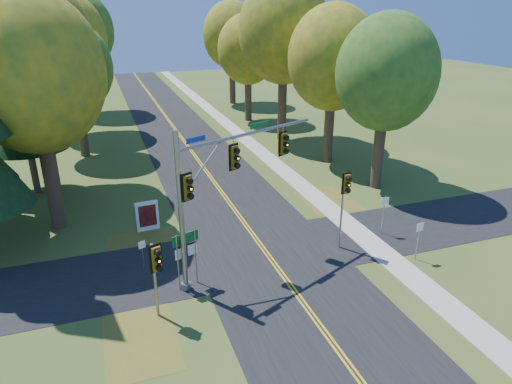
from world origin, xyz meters
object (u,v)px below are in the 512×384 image
object	(u,v)px
info_kiosk	(147,216)
traffic_mast	(218,181)
east_signal_pole	(345,192)
route_sign_cluster	(186,249)

from	to	relation	value
info_kiosk	traffic_mast	bearing A→B (deg)	-69.73
east_signal_pole	info_kiosk	world-z (taller)	east_signal_pole
traffic_mast	info_kiosk	xyz separation A→B (m)	(-2.98, 6.30, -4.22)
traffic_mast	route_sign_cluster	bearing A→B (deg)	173.98
east_signal_pole	traffic_mast	bearing A→B (deg)	-179.22
info_kiosk	route_sign_cluster	bearing A→B (deg)	-85.78
route_sign_cluster	traffic_mast	bearing A→B (deg)	-2.09
east_signal_pole	route_sign_cluster	world-z (taller)	east_signal_pole
east_signal_pole	route_sign_cluster	size ratio (longest dim) A/B	1.55
traffic_mast	info_kiosk	bearing A→B (deg)	91.61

